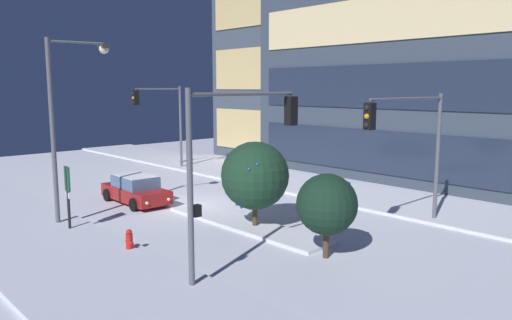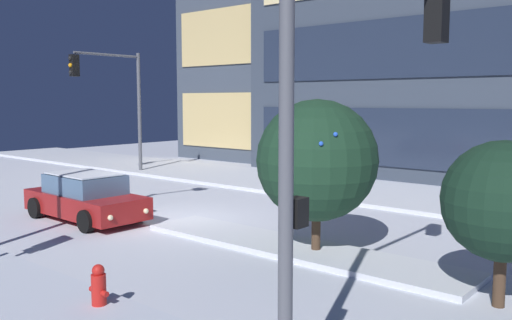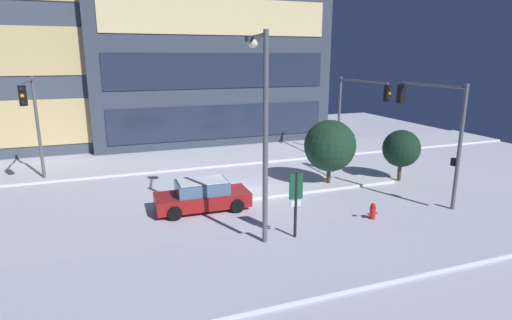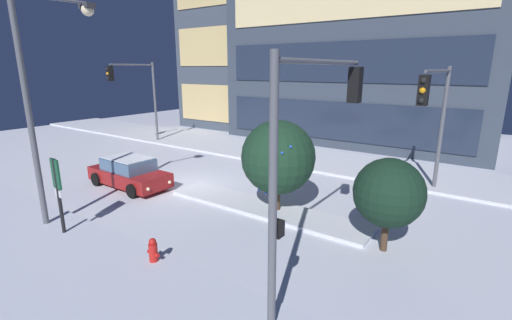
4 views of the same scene
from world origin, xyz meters
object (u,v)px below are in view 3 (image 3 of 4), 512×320
Objects in this scene: traffic_light_corner_far_right at (359,102)px; fire_hydrant at (373,213)px; traffic_light_corner_near_right at (433,120)px; street_lamp_arched at (262,110)px; decorated_tree_median at (330,146)px; traffic_light_corner_far_left at (32,112)px; decorated_tree_left_of_median at (401,149)px; parking_info_sign at (296,198)px; car_near at (202,196)px.

traffic_light_corner_far_right reaches higher than fire_hydrant.
traffic_light_corner_near_right is 5.92m from fire_hydrant.
decorated_tree_median is at bearing -40.59° from street_lamp_arched.
traffic_light_corner_far_left is 14.15m from street_lamp_arched.
decorated_tree_median reaches higher than decorated_tree_left_of_median.
traffic_light_corner_near_right is at bearing -73.31° from street_lamp_arched.
decorated_tree_left_of_median reaches higher than parking_info_sign.
traffic_light_corner_far_left reaches higher than traffic_light_corner_near_right.
fire_hydrant is at bearing -99.45° from decorated_tree_median.
traffic_light_corner_near_right is at bearing 63.91° from traffic_light_corner_far_left.
parking_info_sign is 0.91× the size of decorated_tree_left_of_median.
street_lamp_arched is (1.51, -3.96, 4.54)m from car_near.
car_near is at bearing -64.91° from traffic_light_corner_far_right.
traffic_light_corner_far_left reaches higher than fire_hydrant.
decorated_tree_median reaches higher than parking_info_sign.
street_lamp_arched reaches higher than traffic_light_corner_far_left.
parking_info_sign is at bearing -129.63° from decorated_tree_median.
decorated_tree_left_of_median is (12.15, 0.75, 1.24)m from car_near.
parking_info_sign is (10.48, -11.32, -2.49)m from traffic_light_corner_far_left.
decorated_tree_median is at bearing 71.23° from traffic_light_corner_far_left.
decorated_tree_median reaches higher than fire_hydrant.
street_lamp_arched is 8.72m from decorated_tree_median.
street_lamp_arched is at bearing 98.11° from traffic_light_corner_near_right.
street_lamp_arched is 3.73m from parking_info_sign.
decorated_tree_left_of_median is at bearing -56.23° from parking_info_sign.
traffic_light_corner_far_left is at bearing 63.91° from traffic_light_corner_near_right.
traffic_light_corner_far_right reaches higher than parking_info_sign.
decorated_tree_median is (0.92, 5.50, 1.90)m from fire_hydrant.
traffic_light_corner_far_right is at bearing 60.41° from fire_hydrant.
traffic_light_corner_far_right is 6.64× the size of fire_hydrant.
parking_info_sign reaches higher than car_near.
traffic_light_corner_far_right is at bearing 26.27° from car_near.
traffic_light_corner_far_right is at bearing -8.79° from traffic_light_corner_near_right.
traffic_light_corner_far_left is 2.01× the size of decorated_tree_left_of_median.
car_near is 1.22× the size of decorated_tree_median.
parking_info_sign is at bearing -172.34° from fire_hydrant.
parking_info_sign is (2.70, -4.65, 1.07)m from car_near.
car_near is 0.57× the size of street_lamp_arched.
traffic_light_corner_far_right is 12.00m from fire_hydrant.
traffic_light_corner_near_right reaches higher than decorated_tree_median.
street_lamp_arched is 7.17m from fire_hydrant.
traffic_light_corner_far_right is 0.72× the size of street_lamp_arched.
parking_info_sign is (1.20, -0.69, -3.47)m from street_lamp_arched.
parking_info_sign is 0.74× the size of decorated_tree_median.
car_near is 10.85m from traffic_light_corner_far_left.
car_near is at bearing 148.92° from fire_hydrant.
traffic_light_corner_far_left reaches higher than car_near.
decorated_tree_median is (-3.42, 3.99, -1.84)m from traffic_light_corner_near_right.
fire_hydrant is (-5.63, -9.92, -3.72)m from traffic_light_corner_far_right.
street_lamp_arched reaches higher than traffic_light_corner_far_right.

